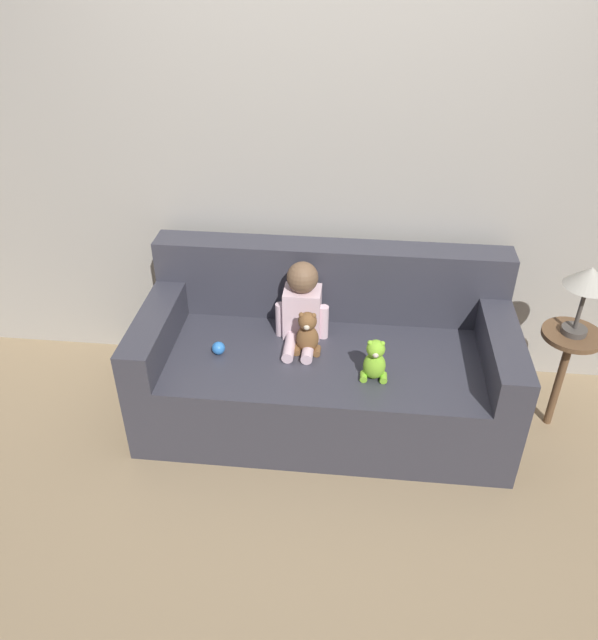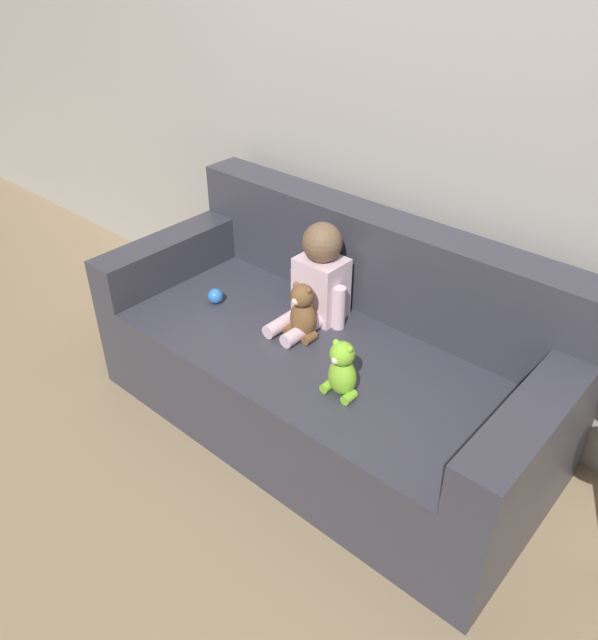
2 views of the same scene
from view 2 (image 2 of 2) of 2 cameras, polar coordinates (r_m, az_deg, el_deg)
name	(u,v)px [view 2 (image 2 of 2)]	position (r m, az deg, el deg)	size (l,w,h in m)	color
ground_plane	(322,422)	(2.71, 2.08, -9.28)	(12.00, 12.00, 0.00)	#9E8460
wall_back	(420,85)	(2.47, 10.97, 20.37)	(8.00, 0.05, 2.60)	#ADA89E
couch	(332,361)	(2.55, 2.99, -3.74)	(1.86, 0.87, 0.84)	#383842
person_baby	(319,279)	(2.49, 1.80, 3.75)	(0.27, 0.35, 0.41)	silver
teddy_bear_brown	(303,312)	(2.41, 0.34, 0.73)	(0.14, 0.11, 0.23)	brown
plush_toy_side	(342,370)	(2.13, 3.95, -4.60)	(0.13, 0.10, 0.22)	#8CD133
toy_ball	(216,296)	(2.68, -7.64, 2.19)	(0.07, 0.07, 0.07)	#337FDB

